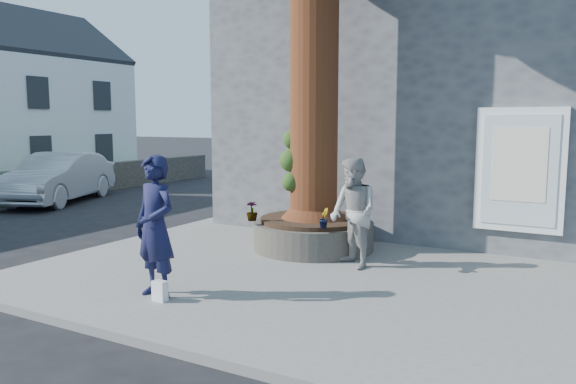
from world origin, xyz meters
The scene contains 15 objects.
ground centered at (0.00, 0.00, 0.00)m, with size 120.00×120.00×0.00m, color black.
pavement centered at (1.50, 1.00, 0.06)m, with size 9.00×8.00×0.12m, color slate.
yellow_line centered at (-3.05, 1.00, 0.00)m, with size 0.10×30.00×0.01m, color yellow.
stone_shop centered at (2.50, 7.20, 3.16)m, with size 10.30×8.30×6.30m.
planter centered at (0.80, 2.00, 0.41)m, with size 2.30×2.30×0.60m.
cottage_far centered at (-16.50, 8.00, 3.79)m, with size 7.30×7.40×8.75m.
man centered at (0.22, -1.72, 1.11)m, with size 0.72×0.47×1.98m, color #141537.
woman centered at (2.00, 1.09, 1.04)m, with size 0.90×0.70×1.85m, color #999793.
shopping_bag centered at (0.40, -1.87, 0.26)m, with size 0.20×0.12×0.28m, color white.
car_silver centered at (-9.35, 4.29, 0.78)m, with size 1.65×4.74×1.56m, color #A7AAAF.
a_board_sign centered at (-10.10, 2.85, 0.50)m, with size 0.55×0.36×1.00m, color black.
plant_a centered at (-0.05, 2.85, 0.92)m, with size 0.21×0.14×0.40m, color gray.
plant_b centered at (1.42, 1.15, 0.90)m, with size 0.19×0.19×0.35m, color gray.
plant_c centered at (-0.05, 1.15, 0.90)m, with size 0.21×0.21×0.37m, color gray.
plant_d centered at (0.44, 2.59, 0.85)m, with size 0.24×0.21×0.27m, color gray.
Camera 1 is at (5.56, -7.48, 2.57)m, focal length 35.00 mm.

